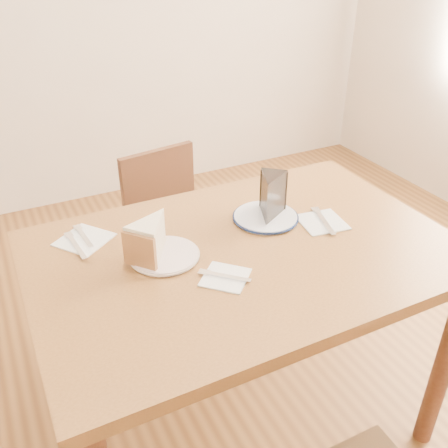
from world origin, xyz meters
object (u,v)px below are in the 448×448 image
Objects in this scene: plate_cream at (165,255)px; table at (244,276)px; carrot_cake at (153,238)px; plate_navy at (266,217)px; chair_far at (176,237)px; chocolate_cake at (270,199)px.

table is at bearing -15.27° from plate_cream.
plate_navy is at bearing 56.07° from carrot_cake.
table is 0.21m from plate_navy.
chair_far reaches higher than plate_navy.
chair_far is 6.25× the size of chocolate_cake.
chair_far is 0.71m from carrot_cake.
chocolate_cake is (0.13, -0.51, 0.39)m from chair_far.
table is 0.66m from chair_far.
chair_far is 3.94× the size of plate_navy.
plate_navy is at bearing 9.20° from plate_cream.
chair_far is 5.92× the size of carrot_cake.
plate_cream and plate_navy have the same top height.
plate_navy is (0.36, 0.06, 0.00)m from plate_cream.
plate_navy reaches higher than table.
plate_cream is 0.36m from plate_navy.
carrot_cake is 0.39m from chocolate_cake.
plate_cream is 1.50× the size of chocolate_cake.
plate_cream is at bearing 164.73° from table.
chair_far is at bearing 66.62° from plate_cream.
chocolate_cake reaches higher than plate_cream.
chair_far is at bearing 88.22° from table.
plate_cream is 0.06m from carrot_cake.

